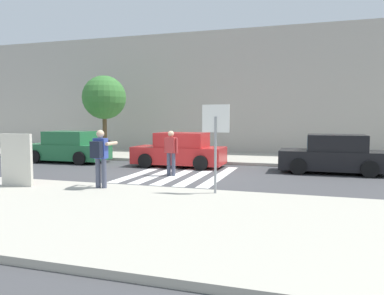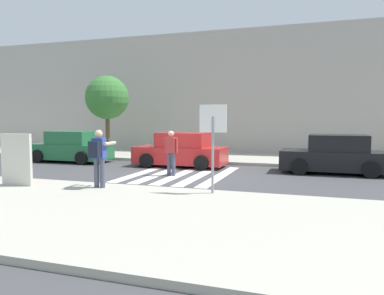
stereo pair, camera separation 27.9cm
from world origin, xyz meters
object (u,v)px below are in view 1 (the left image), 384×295
stop_sign (216,129)px  pedestrian_crossing (171,150)px  parked_car_green (68,148)px  advertising_board (17,160)px  parked_car_black (333,155)px  parked_car_red (180,151)px  photographer_with_backpack (100,154)px  street_tree_west (104,98)px

stop_sign → pedestrian_crossing: bearing=127.4°
parked_car_green → advertising_board: bearing=-66.0°
stop_sign → advertising_board: (-6.05, -0.75, -0.98)m
stop_sign → parked_car_black: size_ratio=0.60×
parked_car_green → parked_car_red: 5.91m
parked_car_black → pedestrian_crossing: bearing=-156.6°
pedestrian_crossing → parked_car_black: bearing=23.4°
parked_car_green → parked_car_black: size_ratio=1.00×
parked_car_black → parked_car_red: bearing=180.0°
photographer_with_backpack → parked_car_black: (6.83, 6.24, -0.44)m
photographer_with_backpack → parked_car_green: bearing=131.9°
photographer_with_backpack → advertising_board: photographer_with_backpack is taller
street_tree_west → parked_car_red: bearing=-26.8°
stop_sign → street_tree_west: street_tree_west is taller
pedestrian_crossing → parked_car_black: pedestrian_crossing is taller
parked_car_red → parked_car_black: size_ratio=1.00×
pedestrian_crossing → parked_car_black: size_ratio=0.42×
parked_car_black → advertising_board: (-9.44, -6.69, 0.21)m
photographer_with_backpack → street_tree_west: 10.56m
pedestrian_crossing → advertising_board: size_ratio=1.08×
parked_car_green → parked_car_red: bearing=0.0°
pedestrian_crossing → parked_car_red: pedestrian_crossing is taller
street_tree_west → photographer_with_backpack: bearing=-60.3°
parked_car_red → pedestrian_crossing: bearing=-78.1°
parked_car_red → advertising_board: advertising_board is taller
pedestrian_crossing → parked_car_red: (-0.55, 2.58, -0.25)m
stop_sign → pedestrian_crossing: stop_sign is taller
photographer_with_backpack → parked_car_black: 9.26m
pedestrian_crossing → advertising_board: advertising_board is taller
stop_sign → photographer_with_backpack: 3.52m
street_tree_west → advertising_board: 10.04m
photographer_with_backpack → street_tree_west: (-5.12, 8.98, 2.16)m
stop_sign → parked_car_black: (3.40, 5.94, -1.19)m
parked_car_black → street_tree_west: (-11.94, 2.74, 2.61)m
photographer_with_backpack → parked_car_black: bearing=42.4°
pedestrian_crossing → photographer_with_backpack: bearing=-103.3°
pedestrian_crossing → parked_car_red: size_ratio=0.42×
photographer_with_backpack → parked_car_green: 8.39m
parked_car_green → parked_car_black: 12.42m
parked_car_green → parked_car_red: same height
stop_sign → parked_car_red: stop_sign is taller
photographer_with_backpack → parked_car_red: 6.26m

